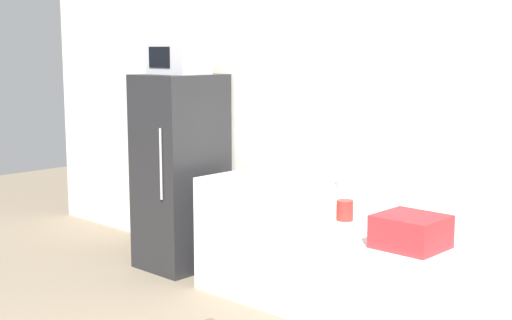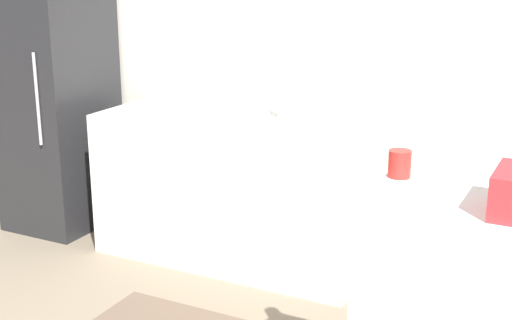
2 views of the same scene
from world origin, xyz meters
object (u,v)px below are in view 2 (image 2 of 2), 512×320
Objects in this scene: bottle_tall at (282,99)px; jar at (400,164)px; bottle_short at (302,109)px; refrigerator at (57,107)px.

bottle_tall is 2.65× the size of jar.
bottle_short is at bearing 123.28° from jar.
bottle_tall is 1.87× the size of bottle_short.
refrigerator is 3.11m from jar.
refrigerator reaches higher than bottle_short.
jar reaches higher than bottle_short.
bottle_short is (1.75, 0.15, 0.12)m from refrigerator.
bottle_tall is at bearing 126.84° from jar.
refrigerator is 12.86× the size of bottle_short.
bottle_short is 1.41× the size of jar.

